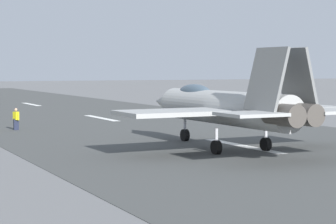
% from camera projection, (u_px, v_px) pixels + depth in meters
% --- Properties ---
extents(ground_plane, '(400.00, 400.00, 0.00)m').
position_uv_depth(ground_plane, '(246.00, 147.00, 38.83)').
color(ground_plane, slate).
extents(runway_strip, '(240.00, 26.00, 0.02)m').
position_uv_depth(runway_strip, '(246.00, 147.00, 38.81)').
color(runway_strip, '#414342').
rests_on(runway_strip, ground).
extents(fighter_jet, '(16.42, 13.43, 5.63)m').
position_uv_depth(fighter_jet, '(224.00, 106.00, 37.57)').
color(fighter_jet, '#9FA09F').
rests_on(fighter_jet, ground).
extents(crew_person, '(0.67, 0.41, 1.64)m').
position_uv_depth(crew_person, '(16.00, 119.00, 49.13)').
color(crew_person, '#1E2338').
rests_on(crew_person, ground).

